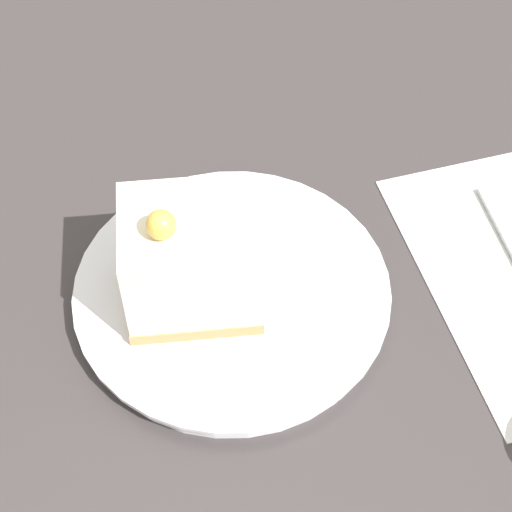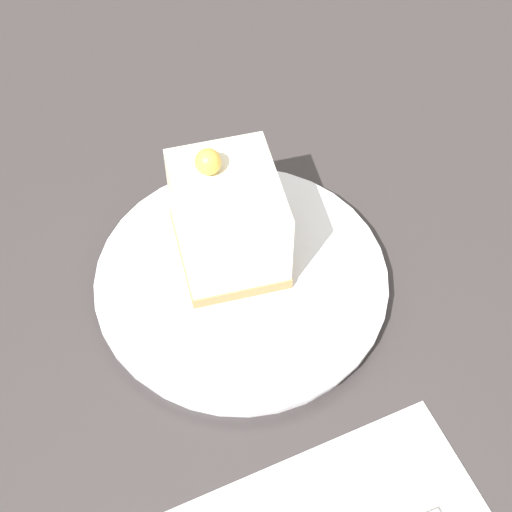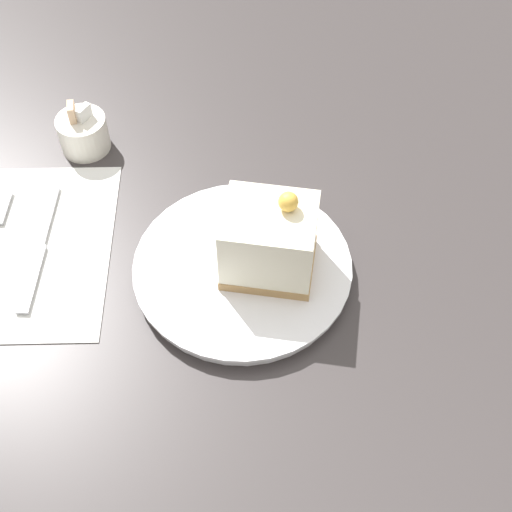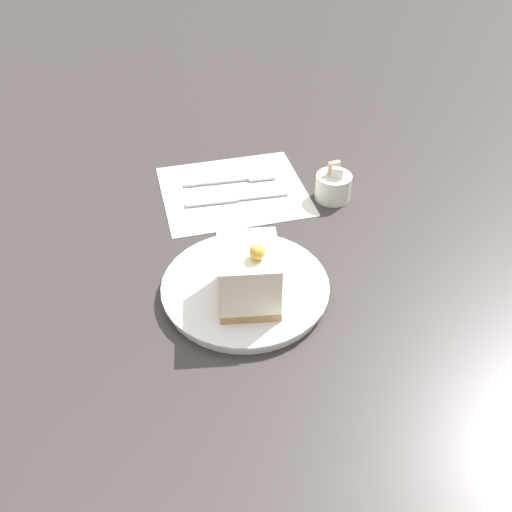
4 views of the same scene
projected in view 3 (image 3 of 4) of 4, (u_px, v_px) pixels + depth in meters
ground_plane at (255, 249)px, 0.80m from camera, size 4.00×4.00×0.00m
plate at (242, 268)px, 0.77m from camera, size 0.24×0.24×0.02m
cake_slice at (269, 241)px, 0.73m from camera, size 0.10×0.08×0.10m
napkin at (14, 248)px, 0.80m from camera, size 0.26×0.28×0.00m
knife at (37, 258)px, 0.79m from camera, size 0.03×0.18×0.00m
sugar_bowl at (83, 133)px, 0.88m from camera, size 0.06×0.06×0.07m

